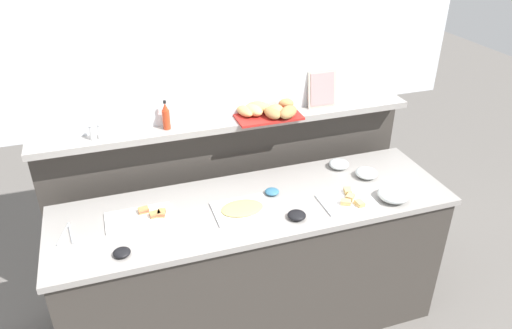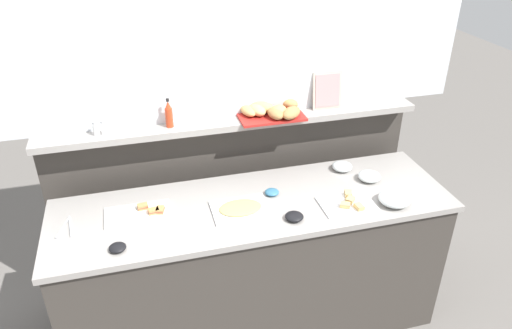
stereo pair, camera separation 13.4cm
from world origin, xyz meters
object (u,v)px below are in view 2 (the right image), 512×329
condiment_bowl_teal (272,192)px  glass_bowl_medium (369,177)px  serving_tongs (67,226)px  salt_shaker (96,128)px  glass_bowl_small (342,167)px  cold_cuts_platter (240,209)px  hot_sauce_bottle (169,115)px  framed_picture (327,90)px  condiment_bowl_cream (294,216)px  bread_basket (271,111)px  condiment_bowl_red (118,248)px  sandwich_platter_front (348,203)px  glass_bowl_large (394,199)px  sandwich_platter_side (141,213)px  pepper_shaker (104,128)px

condiment_bowl_teal → glass_bowl_medium: bearing=-0.3°
serving_tongs → salt_shaker: 0.57m
salt_shaker → glass_bowl_small: bearing=-8.8°
glass_bowl_small → cold_cuts_platter: bearing=-160.1°
hot_sauce_bottle → salt_shaker: (-0.41, -0.01, -0.03)m
framed_picture → glass_bowl_small: bearing=-84.4°
condiment_bowl_cream → framed_picture: 0.91m
hot_sauce_bottle → bread_basket: size_ratio=0.43×
glass_bowl_medium → hot_sauce_bottle: bearing=161.0°
condiment_bowl_red → salt_shaker: bearing=95.1°
sandwich_platter_front → cold_cuts_platter: (-0.59, 0.11, -0.00)m
glass_bowl_large → framed_picture: framed_picture is taller
sandwich_platter_front → condiment_bowl_red: 1.26m
condiment_bowl_red → bread_basket: (0.97, 0.65, 0.34)m
glass_bowl_medium → hot_sauce_bottle: 1.26m
salt_shaker → framed_picture: 1.42m
condiment_bowl_teal → bread_basket: (0.10, 0.37, 0.34)m
cold_cuts_platter → salt_shaker: salt_shaker is taller
sandwich_platter_side → pepper_shaker: size_ratio=4.08×
hot_sauce_bottle → sandwich_platter_side: bearing=-120.2°
sandwich_platter_side → condiment_bowl_cream: 0.83m
condiment_bowl_teal → bread_basket: size_ratio=0.20×
sandwich_platter_side → glass_bowl_small: size_ratio=2.81×
glass_bowl_small → condiment_bowl_teal: size_ratio=1.54×
sandwich_platter_side → salt_shaker: 0.55m
sandwich_platter_side → condiment_bowl_teal: 0.75m
glass_bowl_small → framed_picture: (-0.03, 0.26, 0.42)m
hot_sauce_bottle → salt_shaker: size_ratio=2.02×
bread_basket → sandwich_platter_front: bearing=-64.3°
glass_bowl_small → salt_shaker: 1.50m
sandwich_platter_side → condiment_bowl_cream: bearing=-18.3°
cold_cuts_platter → bread_basket: bearing=56.6°
sandwich_platter_front → hot_sauce_bottle: size_ratio=1.71×
glass_bowl_medium → serving_tongs: 1.74m
hot_sauce_bottle → framed_picture: framed_picture is taller
pepper_shaker → glass_bowl_large: bearing=-23.1°
glass_bowl_large → bread_basket: size_ratio=0.44×
salt_shaker → framed_picture: framed_picture is taller
sandwich_platter_front → hot_sauce_bottle: (-0.90, 0.60, 0.39)m
condiment_bowl_teal → salt_shaker: salt_shaker is taller
glass_bowl_large → glass_bowl_small: size_ratio=1.42×
sandwich_platter_side → pepper_shaker: bearing=110.5°
condiment_bowl_cream → bread_basket: (0.06, 0.63, 0.34)m
cold_cuts_platter → pepper_shaker: 0.90m
condiment_bowl_teal → hot_sauce_bottle: 0.75m
sandwich_platter_front → hot_sauce_bottle: hot_sauce_bottle is taller
glass_bowl_large → serving_tongs: (-1.76, 0.25, -0.03)m
sandwich_platter_side → sandwich_platter_front: bearing=-10.4°
condiment_bowl_teal → sandwich_platter_side: bearing=-179.6°
cold_cuts_platter → bread_basket: (0.31, 0.48, 0.35)m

